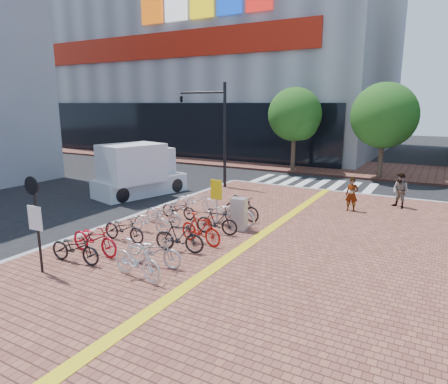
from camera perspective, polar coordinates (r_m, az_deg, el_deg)
The scene contains 29 objects.
ground at distance 13.71m, azimuth -7.39°, elevation -8.75°, with size 120.00×120.00×0.00m, color black.
sidewalk at distance 8.54m, azimuth -11.41°, elevation -22.56°, with size 14.00×34.00×0.15m, color brown.
tactile_strip at distance 9.09m, azimuth -16.55°, elevation -19.89°, with size 0.40×34.00×0.01m, color gold.
kerb_north at distance 23.22m, azimuth 16.83°, elevation -0.14°, with size 14.00×0.25×0.15m, color gray.
far_sidewalk at distance 32.51m, azimuth 15.17°, elevation 3.47°, with size 70.00×8.00×0.15m, color brown.
department_store at distance 49.19m, azimuth -0.18°, elevation 23.10°, with size 36.00×24.27×28.00m.
crosswalk at distance 25.74m, azimuth 12.38°, elevation 1.16°, with size 7.50×4.00×0.01m.
street_trees at distance 27.80m, azimuth 24.04°, elevation 9.71°, with size 16.20×4.60×6.35m.
bike_0 at distance 13.16m, azimuth -20.51°, elevation -7.47°, with size 0.64×1.83×0.96m, color black.
bike_1 at distance 13.67m, azimuth -18.00°, elevation -6.33°, with size 0.70×2.00×1.05m, color #B10C1D.
bike_2 at distance 14.63m, azimuth -14.11°, elevation -5.07°, with size 0.63×1.81×0.95m, color black.
bike_3 at distance 15.44m, azimuth -10.65°, elevation -4.05°, with size 0.60×1.72×0.91m, color silver.
bike_4 at distance 16.25m, azimuth -8.70°, elevation -3.02°, with size 0.64×1.85×0.97m, color #B1B2B6.
bike_5 at distance 17.12m, azimuth -6.53°, elevation -2.33°, with size 0.57×1.65×0.87m, color black.
bike_6 at distance 18.14m, azimuth -4.05°, elevation -1.20°, with size 0.67×1.93×1.01m, color white.
bike_7 at distance 11.46m, azimuth -12.34°, elevation -9.44°, with size 0.54×1.89×1.14m, color silver.
bike_8 at distance 12.28m, azimuth -9.87°, elevation -8.25°, with size 0.64×1.84×0.97m, color #AAAAAE.
bike_9 at distance 13.28m, azimuth -6.40°, elevation -6.36°, with size 0.49×1.73×1.04m, color black.
bike_10 at distance 13.93m, azimuth -3.37°, elevation -5.30°, with size 0.51×1.80×1.08m, color #A3130B.
bike_11 at distance 14.94m, azimuth -1.04°, elevation -4.24°, with size 0.46×1.64×0.98m, color black.
bike_12 at distance 16.01m, azimuth 1.14°, elevation -2.95°, with size 0.70×2.01×1.06m, color silver.
bike_13 at distance 16.70m, azimuth 2.49°, elevation -2.31°, with size 0.50×1.76×1.05m, color black.
pedestrian_a at distance 19.00m, azimuth 17.80°, elevation -0.34°, with size 0.56×0.37×1.53m, color gray.
pedestrian_b at distance 20.41m, azimuth 23.89°, elevation 0.18°, with size 0.79×0.62×1.63m, color #4A525E.
utility_box at distance 15.40m, azimuth 2.16°, elevation -3.18°, with size 0.58×0.42×1.27m, color #B5B5BA.
yellow_sign at distance 15.98m, azimuth -1.09°, elevation -0.23°, with size 0.50×0.11×1.84m.
notice_sign at distance 12.43m, azimuth -25.37°, elevation -2.71°, with size 0.53×0.13×2.84m.
traffic_light_pole at distance 23.76m, azimuth -2.85°, elevation 10.87°, with size 3.21×1.24×5.97m.
box_truck at distance 22.45m, azimuth -12.13°, elevation 3.03°, with size 3.39×5.35×2.87m.
Camera 1 is at (7.69, -10.21, 4.95)m, focal length 32.00 mm.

